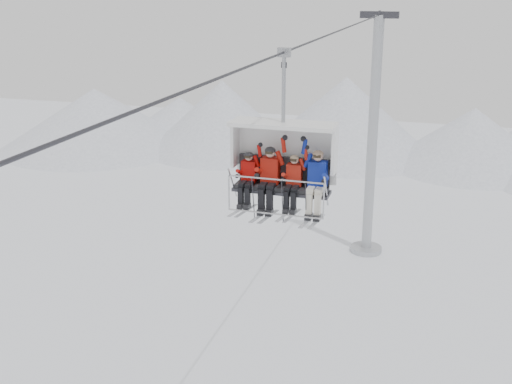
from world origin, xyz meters
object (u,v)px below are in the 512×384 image
(skier_center_right, at_px, (293,181))
(skier_far_right, at_px, (317,180))
(chairlift_carrier, at_px, (284,155))
(skier_far_left, at_px, (248,177))
(skier_center_left, at_px, (269,176))
(lift_tower_right, at_px, (371,155))

(skier_center_right, relative_size, skier_far_right, 0.95)
(chairlift_carrier, bearing_deg, skier_far_left, -159.32)
(skier_far_left, height_order, skier_center_right, skier_center_right)
(skier_center_left, bearing_deg, skier_center_right, -1.86)
(skier_far_left, relative_size, skier_far_right, 0.95)
(chairlift_carrier, xyz_separation_m, skier_far_left, (-0.86, -0.33, -0.56))
(skier_far_left, distance_m, skier_center_left, 0.57)
(lift_tower_right, xyz_separation_m, skier_center_left, (-0.30, -19.86, 4.47))
(skier_center_left, xyz_separation_m, skier_far_right, (1.22, 0.00, 0.00))
(lift_tower_right, height_order, skier_far_left, lift_tower_right)
(skier_center_right, bearing_deg, skier_far_right, 1.98)
(lift_tower_right, relative_size, chairlift_carrier, 3.38)
(lift_tower_right, bearing_deg, skier_far_left, -92.48)
(chairlift_carrier, height_order, skier_center_right, chairlift_carrier)
(skier_far_left, bearing_deg, lift_tower_right, 87.52)
(skier_center_left, xyz_separation_m, skier_center_right, (0.63, -0.02, -0.08))
(lift_tower_right, distance_m, chairlift_carrier, 20.18)
(skier_center_left, relative_size, skier_far_right, 1.00)
(skier_center_right, bearing_deg, skier_far_left, -179.91)
(lift_tower_right, xyz_separation_m, skier_far_right, (0.92, -19.86, 4.47))
(skier_far_right, bearing_deg, skier_far_left, -179.28)
(lift_tower_right, height_order, skier_center_left, lift_tower_right)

